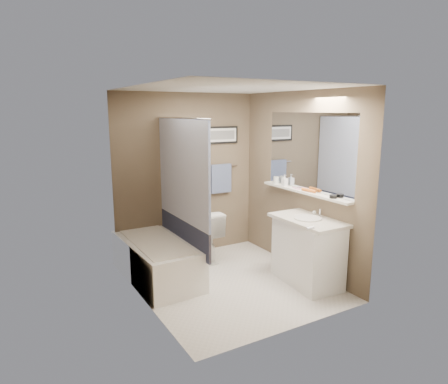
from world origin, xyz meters
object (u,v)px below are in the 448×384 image
hair_brush_front (309,190)px  soap_bottle (285,180)px  bathtub (157,260)px  vanity (307,252)px  candle_bowl_near (333,197)px  glass_jar (276,180)px  toilet (202,234)px

hair_brush_front → soap_bottle: soap_bottle is taller
bathtub → hair_brush_front: hair_brush_front is taller
bathtub → vanity: vanity is taller
vanity → soap_bottle: size_ratio=5.86×
candle_bowl_near → glass_jar: size_ratio=0.90×
candle_bowl_near → hair_brush_front: 0.43m
bathtub → toilet: (0.82, 0.32, 0.13)m
hair_brush_front → vanity: bearing=-129.0°
hair_brush_front → soap_bottle: size_ratio=1.43×
toilet → glass_jar: (0.97, -0.47, 0.79)m
vanity → candle_bowl_near: (0.19, -0.20, 0.73)m
toilet → glass_jar: bearing=156.3°
candle_bowl_near → soap_bottle: bearing=90.0°
bathtub → vanity: size_ratio=1.67×
toilet → hair_brush_front: 1.69m
candle_bowl_near → soap_bottle: (0.00, 0.93, 0.06)m
bathtub → hair_brush_front: bearing=-27.2°
vanity → candle_bowl_near: candle_bowl_near is taller
bathtub → glass_jar: 2.01m
candle_bowl_near → vanity: bearing=132.6°
bathtub → candle_bowl_near: 2.36m
soap_bottle → vanity: bearing=-104.3°
toilet → vanity: size_ratio=0.84×
bathtub → candle_bowl_near: bearing=-37.5°
toilet → candle_bowl_near: (0.97, -1.59, 0.76)m
toilet → soap_bottle: soap_bottle is taller
hair_brush_front → glass_jar: size_ratio=2.20×
toilet → bathtub: bearing=23.7°
candle_bowl_near → soap_bottle: soap_bottle is taller
soap_bottle → bathtub: bearing=169.2°
candle_bowl_near → soap_bottle: size_ratio=0.59×
hair_brush_front → soap_bottle: bearing=90.0°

